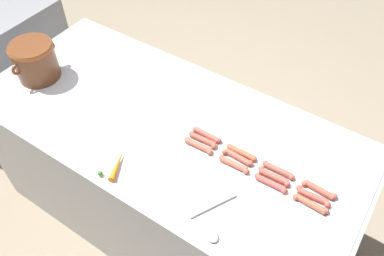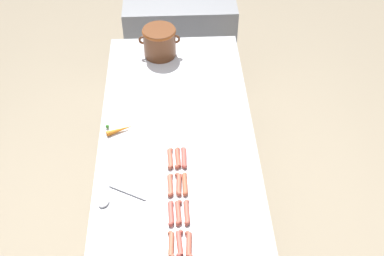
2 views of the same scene
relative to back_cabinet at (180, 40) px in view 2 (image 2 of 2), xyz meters
The scene contains 18 objects.
ground_plane 1.67m from the back_cabinet, 92.12° to the right, with size 20.00×20.00×0.00m, color gray.
griddle_counter 1.61m from the back_cabinet, 92.12° to the right, with size 0.92×2.00×0.89m.
back_cabinet is the anchor object (origin of this frame).
hot_dog_0 2.43m from the back_cabinet, 92.55° to the right, with size 0.03×0.16×0.03m.
hot_dog_1 2.25m from the back_cabinet, 92.73° to the right, with size 0.03×0.16×0.03m.
hot_dog_2 2.07m from the back_cabinet, 92.98° to the right, with size 0.03×0.16×0.03m.
hot_dog_3 1.88m from the back_cabinet, 93.21° to the right, with size 0.03×0.16×0.03m.
hot_dog_4 2.42m from the back_cabinet, 91.60° to the right, with size 0.04×0.16×0.03m.
hot_dog_5 2.24m from the back_cabinet, 91.74° to the right, with size 0.03×0.16×0.03m.
hot_dog_6 2.06m from the back_cabinet, 91.79° to the right, with size 0.03×0.16×0.03m.
hot_dog_7 1.88m from the back_cabinet, 91.98° to the right, with size 0.03×0.16×0.03m.
hot_dog_8 2.43m from the back_cabinet, 90.51° to the right, with size 0.04×0.16×0.03m.
hot_dog_9 2.24m from the back_cabinet, 90.62° to the right, with size 0.03×0.16×0.03m.
hot_dog_10 2.06m from the back_cabinet, 90.77° to the right, with size 0.03×0.16×0.03m.
hot_dog_11 1.88m from the back_cabinet, 90.78° to the right, with size 0.03×0.16×0.03m.
bean_pot 1.00m from the back_cabinet, 100.96° to the right, with size 0.29×0.23×0.21m.
serving_spoon 2.18m from the back_cabinet, 101.11° to the right, with size 0.26×0.16×0.02m.
carrot 1.69m from the back_cabinet, 104.22° to the right, with size 0.17×0.09×0.03m.
Camera 2 is at (-0.01, -2.05, 2.95)m, focal length 45.63 mm.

